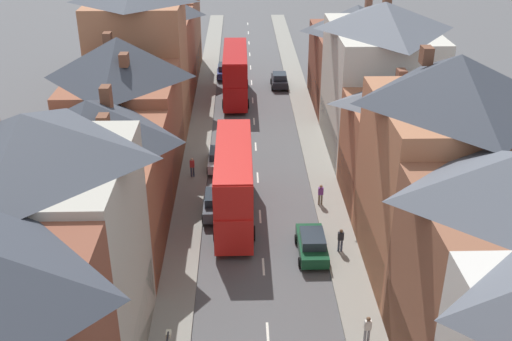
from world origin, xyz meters
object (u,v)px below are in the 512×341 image
(double_decker_bus_mid_street, at_px, (234,181))
(car_mid_black, at_px, (225,70))
(pedestrian_near_right, at_px, (368,328))
(pedestrian_mid_left, at_px, (341,239))
(car_mid_white, at_px, (279,80))
(car_parked_left_b, at_px, (216,203))
(pedestrian_mid_right, at_px, (321,194))
(pedestrian_far_left, at_px, (192,166))
(car_parked_right_a, at_px, (312,244))
(car_near_silver, at_px, (219,158))
(double_decker_bus_lead, at_px, (235,73))

(double_decker_bus_mid_street, bearing_deg, car_mid_black, 92.29)
(car_mid_black, height_order, pedestrian_near_right, pedestrian_near_right)
(pedestrian_mid_left, bearing_deg, car_mid_white, 93.16)
(car_parked_left_b, height_order, pedestrian_near_right, pedestrian_near_right)
(pedestrian_mid_right, distance_m, pedestrian_far_left, 10.66)
(pedestrian_mid_right, bearing_deg, double_decker_bus_mid_street, -168.35)
(pedestrian_mid_left, bearing_deg, car_parked_right_a, -174.82)
(car_parked_right_a, bearing_deg, car_mid_black, 99.50)
(car_mid_white, bearing_deg, car_mid_black, 147.40)
(car_near_silver, bearing_deg, pedestrian_near_right, -68.70)
(pedestrian_far_left, bearing_deg, double_decker_bus_mid_street, -60.98)
(double_decker_bus_lead, xyz_separation_m, pedestrian_mid_right, (6.20, -23.30, -1.78))
(pedestrian_mid_right, relative_size, pedestrian_far_left, 1.00)
(car_near_silver, height_order, car_parked_right_a, car_near_silver)
(double_decker_bus_mid_street, xyz_separation_m, car_parked_right_a, (4.91, -4.83, -2.01))
(car_parked_left_b, bearing_deg, car_mid_black, 90.00)
(car_near_silver, xyz_separation_m, car_mid_white, (6.20, 20.35, 0.00))
(double_decker_bus_lead, bearing_deg, pedestrian_far_left, -100.21)
(car_parked_left_b, xyz_separation_m, pedestrian_near_right, (8.11, -13.38, 0.19))
(car_near_silver, height_order, car_mid_black, car_near_silver)
(car_parked_right_a, distance_m, pedestrian_near_right, 8.31)
(car_mid_black, xyz_separation_m, car_mid_white, (6.20, -3.96, 0.02))
(car_near_silver, xyz_separation_m, pedestrian_near_right, (8.11, -20.81, 0.21))
(pedestrian_far_left, bearing_deg, car_near_silver, 42.48)
(double_decker_bus_lead, bearing_deg, car_near_silver, -94.43)
(car_parked_right_a, height_order, car_mid_white, car_mid_white)
(double_decker_bus_lead, relative_size, double_decker_bus_mid_street, 1.00)
(car_parked_left_b, relative_size, pedestrian_mid_left, 2.51)
(car_near_silver, distance_m, pedestrian_mid_right, 10.00)
(car_parked_left_b, bearing_deg, double_decker_bus_mid_street, -20.10)
(car_mid_white, distance_m, pedestrian_mid_right, 27.00)
(car_parked_left_b, relative_size, pedestrian_far_left, 2.51)
(car_mid_black, distance_m, pedestrian_mid_right, 31.83)
(pedestrian_mid_left, height_order, pedestrian_mid_right, same)
(car_mid_white, relative_size, pedestrian_far_left, 2.37)
(car_parked_right_a, relative_size, car_mid_black, 0.95)
(double_decker_bus_lead, bearing_deg, car_parked_left_b, -93.06)
(double_decker_bus_mid_street, height_order, pedestrian_far_left, double_decker_bus_mid_street)
(car_parked_left_b, xyz_separation_m, pedestrian_far_left, (-2.05, 5.55, 0.19))
(car_mid_white, bearing_deg, pedestrian_near_right, -87.34)
(car_mid_black, bearing_deg, double_decker_bus_mid_street, -87.71)
(car_parked_left_b, xyz_separation_m, car_mid_white, (6.20, 27.78, -0.01))
(double_decker_bus_mid_street, height_order, pedestrian_mid_left, double_decker_bus_mid_street)
(car_mid_black, bearing_deg, car_near_silver, -90.00)
(car_parked_right_a, relative_size, pedestrian_mid_left, 2.59)
(car_mid_black, xyz_separation_m, pedestrian_near_right, (8.11, -45.12, 0.23))
(double_decker_bus_mid_street, distance_m, pedestrian_mid_left, 8.38)
(pedestrian_near_right, xyz_separation_m, pedestrian_far_left, (-10.16, 18.93, 0.00))
(pedestrian_near_right, bearing_deg, car_mid_black, 100.19)
(car_near_silver, relative_size, car_mid_white, 1.07)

